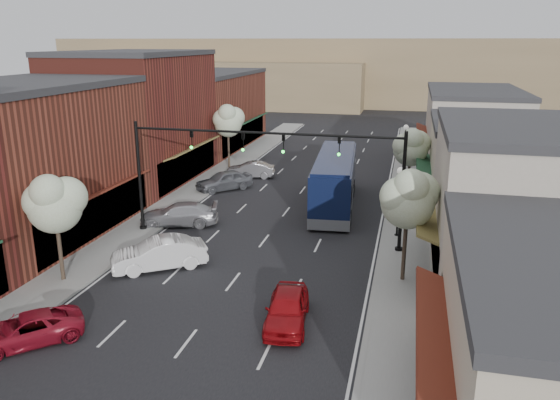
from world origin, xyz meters
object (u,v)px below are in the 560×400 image
Objects in this scene: tree_right_far at (411,146)px; coach_bus at (335,180)px; lamp_post_far at (405,141)px; tree_right_near at (409,197)px; parked_car_a at (26,330)px; tree_left_near at (54,202)px; parked_car_d at (224,180)px; signal_mast_left at (174,162)px; parked_car_e at (250,170)px; lamp_post_near at (399,191)px; tree_left_far at (228,120)px; parked_car_b at (159,254)px; signal_mast_right at (360,172)px; parked_car_c at (179,214)px; red_hatchback at (287,308)px.

tree_right_far is 6.72m from coach_bus.
coach_bus is at bearing -111.84° from lamp_post_far.
tree_right_near reaches higher than parked_car_a.
tree_left_near reaches higher than tree_right_far.
parked_car_d is at bearing 134.79° from tree_right_near.
signal_mast_left is 1.76× the size of parked_car_d.
lamp_post_near is at bearing 36.16° from parked_car_e.
parked_car_b is at bearing -80.43° from tree_left_far.
parked_car_a is at bearing -11.78° from parked_car_e.
signal_mast_right is 1.62× the size of parked_car_c.
tree_left_near is at bearing -90.00° from tree_left_far.
tree_right_far is 1.16× the size of parked_car_d.
lamp_post_far is 1.04× the size of parked_car_e.
tree_right_near is 8.13m from red_hatchback.
tree_right_near is 1.39× the size of red_hatchback.
parked_car_e is at bearing 167.04° from tree_right_far.
parked_car_e is (2.91, -2.85, -3.90)m from tree_left_far.
parked_car_c is (-14.55, -10.35, -3.25)m from tree_right_far.
parked_car_d is at bearing 149.96° from lamp_post_near.
tree_left_far reaches higher than parked_car_c.
tree_left_far reaches higher than lamp_post_far.
parked_car_b is at bearing -174.46° from tree_right_near.
coach_bus is 2.68× the size of parked_car_d.
tree_left_near is 1.33× the size of red_hatchback.
tree_right_near is (2.73, -4.05, -0.17)m from signal_mast_right.
parked_car_a is at bearing -131.31° from signal_mast_right.
parked_car_e is at bearing 103.37° from red_hatchback.
coach_bus is at bearing 30.55° from parked_car_d.
tree_left_near is (-16.60, -4.00, -0.23)m from tree_right_near.
red_hatchback is 14.80m from parked_car_c.
parked_car_b is (-7.43, -13.56, -1.14)m from coach_bus.
parked_car_a is 24.05m from parked_car_d.
signal_mast_left is at bearing 159.54° from parked_car_b.
parked_car_a is (-14.00, -33.45, -2.40)m from lamp_post_far.
parked_car_d is 1.09× the size of parked_car_e.
parked_car_d is (2.05, -7.35, -3.81)m from tree_left_far.
tree_right_near is at bearing -0.64° from parked_car_d.
signal_mast_right is 12.54m from parked_car_c.
tree_left_far is 1.44× the size of parked_car_e.
signal_mast_right reaches higher than parked_car_e.
lamp_post_far is 29.89m from red_hatchback.
lamp_post_near is at bearing -55.41° from coach_bus.
tree_left_far is (-16.60, 6.00, 0.61)m from tree_right_far.
tree_left_far reaches higher than coach_bus.
signal_mast_left is at bearing -169.44° from lamp_post_near.
signal_mast_left reaches higher than parked_car_e.
parked_car_b is at bearing -76.33° from signal_mast_left.
lamp_post_near reaches higher than parked_car_a.
parked_car_d is at bearing 138.12° from signal_mast_right.
tree_left_near is 6.81m from parked_car_a.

